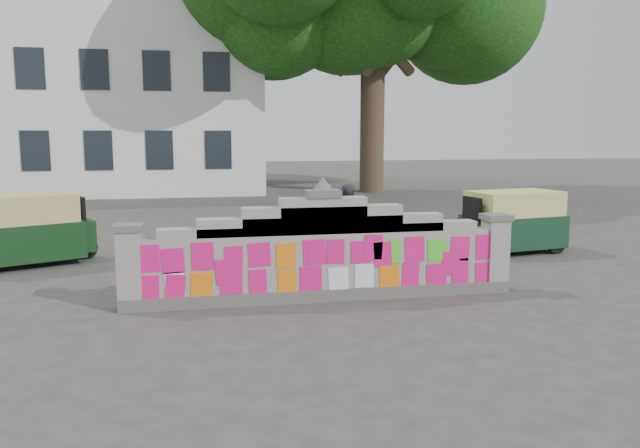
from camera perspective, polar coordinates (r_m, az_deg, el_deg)
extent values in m
plane|color=#383533|center=(10.29, 0.25, -6.90)|extent=(100.00, 100.00, 0.00)
cube|color=#4C4C49|center=(10.26, 0.25, -6.36)|extent=(6.40, 0.42, 0.20)
cube|color=gray|center=(10.14, 0.26, -3.62)|extent=(6.40, 0.32, 1.00)
cube|color=gray|center=(10.04, 0.26, -0.44)|extent=(5.20, 0.32, 0.14)
cube|color=gray|center=(10.03, 0.26, -0.05)|extent=(4.00, 0.32, 0.28)
cube|color=gray|center=(10.02, 0.26, 0.41)|extent=(2.60, 0.32, 0.44)
cube|color=gray|center=(10.01, 0.26, 0.80)|extent=(1.40, 0.32, 0.58)
cube|color=#4C4C49|center=(9.97, 0.26, 2.80)|extent=(0.55, 0.36, 0.12)
cone|color=#4C4C49|center=(9.96, 0.26, 3.71)|extent=(0.36, 0.36, 0.22)
cube|color=gray|center=(9.99, -17.01, -4.06)|extent=(0.36, 0.40, 1.24)
cube|color=#4C4C49|center=(9.88, -17.17, -0.32)|extent=(0.44, 0.44, 0.10)
cube|color=gray|center=(11.14, 15.68, -2.75)|extent=(0.36, 0.40, 1.24)
cube|color=#4C4C49|center=(11.03, 15.81, 0.61)|extent=(0.44, 0.44, 0.10)
cube|color=silver|center=(32.14, -20.64, 10.12)|extent=(16.00, 10.00, 8.00)
cylinder|color=#38281E|center=(28.85, 4.79, 8.90)|extent=(1.10, 1.10, 6.00)
imported|color=black|center=(11.74, 2.68, -2.74)|extent=(1.80, 1.07, 0.90)
imported|color=black|center=(11.69, 2.69, -1.24)|extent=(0.51, 0.64, 1.52)
imported|color=#25894D|center=(13.45, 0.56, 0.06)|extent=(0.94, 0.94, 1.53)
cube|color=black|center=(14.09, -25.62, -1.41)|extent=(2.57, 2.06, 0.75)
cube|color=tan|center=(14.00, -25.79, 1.26)|extent=(2.38, 1.94, 0.57)
cube|color=black|center=(14.34, -21.00, -0.98)|extent=(0.70, 0.80, 0.66)
cube|color=black|center=(14.27, -21.12, 1.26)|extent=(0.34, 0.63, 0.57)
cylinder|color=black|center=(14.41, -20.58, -2.06)|extent=(0.48, 0.30, 0.47)
cube|color=#113320|center=(14.83, 17.24, -0.59)|extent=(2.33, 1.53, 0.72)
cube|color=#C2C267|center=(14.75, 17.34, 1.83)|extent=(2.15, 1.45, 0.54)
cube|color=#113320|center=(14.16, 13.66, -0.86)|extent=(0.55, 0.70, 0.63)
cube|color=black|center=(14.09, 13.73, 1.31)|extent=(0.18, 0.63, 0.54)
cylinder|color=black|center=(14.16, 13.32, -1.97)|extent=(0.46, 0.18, 0.45)
cylinder|color=black|center=(15.76, 18.40, -1.13)|extent=(0.46, 0.18, 0.45)
cylinder|color=black|center=(15.02, 20.80, -1.70)|extent=(0.46, 0.18, 0.45)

